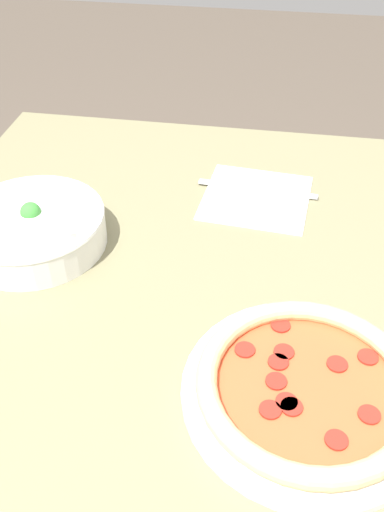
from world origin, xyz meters
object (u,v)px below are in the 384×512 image
(pizza, at_px, (307,387))
(bowl, at_px, (32,227))
(knife, at_px, (262,190))
(fork, at_px, (256,205))

(pizza, distance_m, bowl, 0.49)
(pizza, relative_size, knife, 1.38)
(pizza, height_order, fork, pizza)
(bowl, xyz_separation_m, fork, (0.16, -0.34, -0.03))
(bowl, xyz_separation_m, knife, (0.21, -0.35, -0.03))
(pizza, relative_size, fork, 1.72)
(bowl, distance_m, fork, 0.38)
(fork, relative_size, knife, 0.80)
(fork, bearing_deg, knife, -93.92)
(pizza, height_order, knife, pizza)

